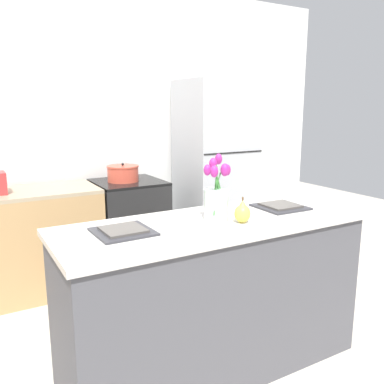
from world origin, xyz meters
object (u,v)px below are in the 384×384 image
(flower_vase, at_px, (217,199))
(plate_setting_right, at_px, (280,206))
(refrigerator, at_px, (215,171))
(plate_setting_left, at_px, (123,231))
(cooking_pot, at_px, (123,173))
(stove_range, at_px, (130,227))
(pear_figurine, at_px, (242,213))

(flower_vase, bearing_deg, plate_setting_right, 6.43)
(refrigerator, relative_size, plate_setting_left, 6.20)
(refrigerator, height_order, cooking_pot, refrigerator)
(stove_range, xyz_separation_m, flower_vase, (-0.10, -1.62, 0.60))
(refrigerator, height_order, plate_setting_right, refrigerator)
(plate_setting_right, bearing_deg, cooking_pot, 106.93)
(refrigerator, xyz_separation_m, flower_vase, (-1.05, -1.62, 0.14))
(pear_figurine, bearing_deg, flower_vase, 139.17)
(plate_setting_left, relative_size, plate_setting_right, 1.00)
(pear_figurine, bearing_deg, plate_setting_right, 20.22)
(pear_figurine, height_order, plate_setting_right, pear_figurine)
(plate_setting_right, bearing_deg, refrigerator, 71.55)
(cooking_pot, bearing_deg, plate_setting_left, -110.45)
(pear_figurine, height_order, cooking_pot, pear_figurine)
(refrigerator, distance_m, pear_figurine, 1.96)
(flower_vase, distance_m, plate_setting_right, 0.54)
(flower_vase, bearing_deg, plate_setting_left, 173.65)
(stove_range, bearing_deg, flower_vase, -93.41)
(plate_setting_right, height_order, cooking_pot, cooking_pot)
(refrigerator, bearing_deg, plate_setting_left, -135.32)
(stove_range, relative_size, refrigerator, 0.49)
(flower_vase, bearing_deg, cooking_pot, 88.24)
(refrigerator, xyz_separation_m, plate_setting_right, (-0.52, -1.56, 0.02))
(flower_vase, xyz_separation_m, cooking_pot, (0.05, 1.62, -0.09))
(stove_range, distance_m, plate_setting_right, 1.69)
(pear_figurine, height_order, plate_setting_left, pear_figurine)
(stove_range, height_order, plate_setting_right, plate_setting_right)
(stove_range, distance_m, refrigerator, 1.06)
(plate_setting_left, distance_m, plate_setting_right, 1.06)
(plate_setting_left, height_order, cooking_pot, cooking_pot)
(stove_range, height_order, flower_vase, flower_vase)
(refrigerator, distance_m, plate_setting_left, 2.22)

